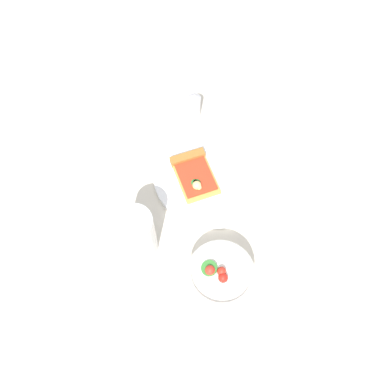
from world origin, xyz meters
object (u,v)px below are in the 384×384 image
pizza_slice_main (194,173)px  pepper_shaker (194,105)px  plate (213,173)px  soda_glass (137,235)px  salad_bowl (220,275)px

pizza_slice_main → pepper_shaker: pepper_shaker is taller
plate → soda_glass: 0.24m
salad_bowl → pepper_shaker: pepper_shaker is taller
salad_bowl → pepper_shaker: bearing=-100.2°
soda_glass → salad_bowl: bearing=139.5°
pizza_slice_main → pepper_shaker: 0.18m
soda_glass → pepper_shaker: bearing=-125.0°
plate → salad_bowl: 0.25m
pizza_slice_main → soda_glass: 0.21m
plate → salad_bowl: bearing=74.8°
plate → salad_bowl: size_ratio=2.07×
plate → soda_glass: (0.20, 0.12, 0.05)m
pizza_slice_main → pepper_shaker: bearing=-107.4°
soda_glass → pizza_slice_main: bearing=-140.9°
pepper_shaker → plate: bearing=86.7°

